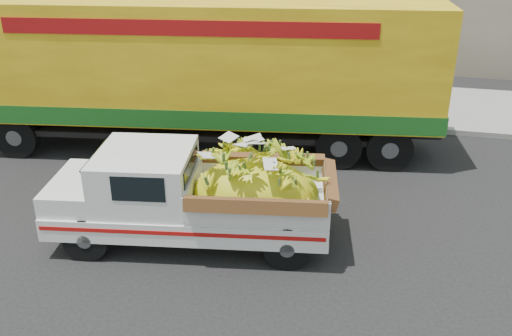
# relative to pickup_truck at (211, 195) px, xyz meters

# --- Properties ---
(ground) EXTENTS (100.00, 100.00, 0.00)m
(ground) POSITION_rel_pickup_truck_xyz_m (-1.75, 0.30, -0.96)
(ground) COLOR black
(ground) RESTS_ON ground
(curb) EXTENTS (60.00, 0.25, 0.15)m
(curb) POSITION_rel_pickup_truck_xyz_m (-1.75, 6.77, -0.89)
(curb) COLOR gray
(curb) RESTS_ON ground
(sidewalk) EXTENTS (60.00, 4.00, 0.14)m
(sidewalk) POSITION_rel_pickup_truck_xyz_m (-1.75, 8.87, -0.89)
(sidewalk) COLOR gray
(sidewalk) RESTS_ON ground
(pickup_truck) EXTENTS (5.33, 2.58, 1.79)m
(pickup_truck) POSITION_rel_pickup_truck_xyz_m (0.00, 0.00, 0.00)
(pickup_truck) COLOR black
(pickup_truck) RESTS_ON ground
(semi_trailer) EXTENTS (12.05, 4.11, 3.80)m
(semi_trailer) POSITION_rel_pickup_truck_xyz_m (-1.56, 4.33, 1.16)
(semi_trailer) COLOR black
(semi_trailer) RESTS_ON ground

